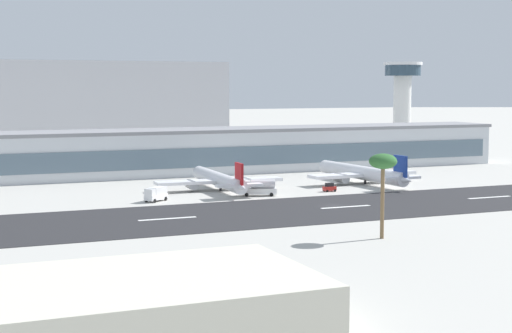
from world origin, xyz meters
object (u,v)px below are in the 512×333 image
at_px(service_box_truck_2, 156,194).
at_px(foreground_hangar, 149,301).
at_px(terminal_building, 234,150).
at_px(service_baggage_tug_0, 330,187).
at_px(palm_tree_2, 383,165).
at_px(airliner_red_tail_gate_0, 220,180).
at_px(airliner_navy_tail_gate_1, 365,173).
at_px(control_tower, 402,94).
at_px(service_fuel_truck_1, 259,187).
at_px(distant_hotel_block, 98,105).

relative_size(service_box_truck_2, foreground_hangar, 0.17).
bearing_deg(terminal_building, foreground_hangar, -114.68).
bearing_deg(service_box_truck_2, service_baggage_tug_0, 142.52).
height_order(service_box_truck_2, palm_tree_2, palm_tree_2).
relative_size(terminal_building, airliner_red_tail_gate_0, 4.48).
relative_size(airliner_red_tail_gate_0, airliner_navy_tail_gate_1, 0.94).
bearing_deg(airliner_navy_tail_gate_1, control_tower, -41.84).
bearing_deg(palm_tree_2, service_box_truck_2, 112.00).
bearing_deg(service_fuel_truck_1, service_baggage_tug_0, -158.62).
distance_m(terminal_building, control_tower, 105.00).
bearing_deg(distant_hotel_block, airliner_navy_tail_gate_1, -75.63).
bearing_deg(service_baggage_tug_0, airliner_red_tail_gate_0, 151.08).
bearing_deg(service_fuel_truck_1, service_box_truck_2, 19.59).
relative_size(palm_tree_2, foreground_hangar, 0.40).
distance_m(service_box_truck_2, foreground_hangar, 96.44).
relative_size(terminal_building, foreground_hangar, 4.90).
relative_size(airliner_navy_tail_gate_1, service_fuel_truck_1, 4.84).
distance_m(distant_hotel_block, palm_tree_2, 223.87).
xyz_separation_m(airliner_navy_tail_gate_1, service_fuel_truck_1, (-35.63, -10.50, -0.83)).
height_order(airliner_red_tail_gate_0, service_box_truck_2, airliner_red_tail_gate_0).
distance_m(terminal_building, airliner_navy_tail_gate_1, 48.28).
height_order(terminal_building, airliner_red_tail_gate_0, terminal_building).
bearing_deg(control_tower, service_baggage_tug_0, -130.66).
height_order(service_fuel_truck_1, foreground_hangar, foreground_hangar).
relative_size(airliner_navy_tail_gate_1, palm_tree_2, 2.89).
bearing_deg(distant_hotel_block, service_baggage_tug_0, -81.90).
distance_m(distant_hotel_block, airliner_red_tail_gate_0, 153.45).
bearing_deg(service_box_truck_2, service_fuel_truck_1, 141.75).
bearing_deg(control_tower, service_fuel_truck_1, -136.34).
distance_m(terminal_building, service_baggage_tug_0, 54.11).
bearing_deg(distant_hotel_block, service_fuel_truck_1, -88.60).
distance_m(service_fuel_truck_1, foreground_hangar, 105.97).
bearing_deg(distant_hotel_block, terminal_building, -80.43).
bearing_deg(palm_tree_2, airliner_red_tail_gate_0, 92.93).
bearing_deg(service_box_truck_2, foreground_hangar, 36.60).
xyz_separation_m(control_tower, service_baggage_tug_0, (-87.26, -101.59, -22.03)).
distance_m(airliner_red_tail_gate_0, foreground_hangar, 114.83).
distance_m(control_tower, distant_hotel_block, 127.68).
height_order(airliner_navy_tail_gate_1, service_fuel_truck_1, airliner_navy_tail_gate_1).
bearing_deg(control_tower, service_box_truck_2, -142.50).
relative_size(terminal_building, service_fuel_truck_1, 20.27).
height_order(control_tower, palm_tree_2, control_tower).
height_order(distant_hotel_block, foreground_hangar, distant_hotel_block).
relative_size(terminal_building, service_box_truck_2, 28.87).
bearing_deg(terminal_building, service_baggage_tug_0, -85.00).
bearing_deg(palm_tree_2, distant_hotel_block, 90.63).
height_order(control_tower, service_baggage_tug_0, control_tower).
height_order(terminal_building, airliner_navy_tail_gate_1, terminal_building).
distance_m(palm_tree_2, foreground_hangar, 61.70).
bearing_deg(foreground_hangar, distant_hotel_block, 79.37).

